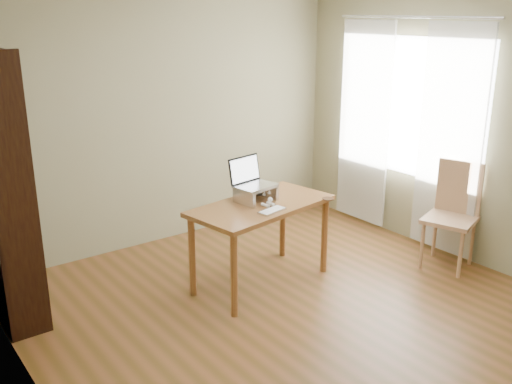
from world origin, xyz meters
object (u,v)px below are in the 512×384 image
Objects in this scene: desk at (261,215)px; cat at (253,194)px; chair at (456,211)px; bookshelf at (0,189)px; keyboard at (272,211)px; laptop at (252,178)px.

cat is at bearing 85.95° from desk.
chair reaches higher than cat.
cat is at bearing -18.69° from bookshelf.
desk is 2.87× the size of cat.
cat is (-0.01, 0.11, 0.17)m from desk.
bookshelf is at bearing 139.00° from chair.
bookshelf reaches higher than desk.
keyboard is at bearing -113.38° from desk.
desk is 3.55× the size of laptop.
bookshelf reaches higher than chair.
keyboard is 0.57× the size of cat.
laptop is at bearing 80.97° from desk.
laptop reaches higher than chair.
laptop is (1.91, -0.61, -0.11)m from bookshelf.
cat is at bearing -116.38° from laptop.
cat reaches higher than desk.
bookshelf is 7.78× the size of keyboard.
keyboard is at bearing 144.28° from chair.
laptop is 0.81× the size of cat.
laptop is at bearing -17.76° from bookshelf.
bookshelf is 2.10m from desk.
keyboard is 0.34m from cat.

